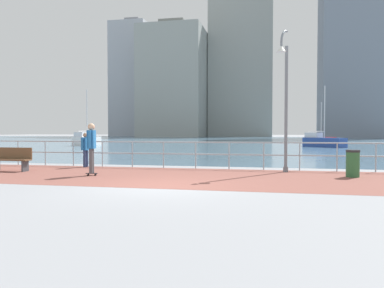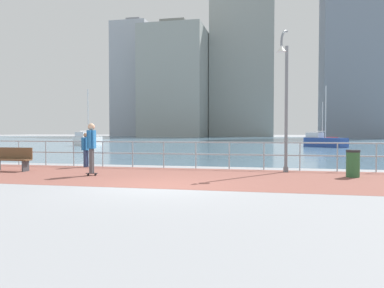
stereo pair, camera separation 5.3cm
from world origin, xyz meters
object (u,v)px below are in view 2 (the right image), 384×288
lamppost (285,94)px  sailboat_ivory (321,139)px  park_bench (12,159)px  sailboat_blue (324,141)px  bystander (86,147)px  sailboat_red (88,140)px  trash_bin (353,163)px  skateboarder (91,144)px

lamppost → sailboat_ivory: 36.04m
park_bench → sailboat_ivory: bearing=66.5°
park_bench → sailboat_blue: (15.02, 25.91, 0.09)m
lamppost → bystander: lamppost is taller
park_bench → sailboat_red: (-9.71, 24.90, 0.11)m
lamppost → sailboat_red: bearing=131.0°
trash_bin → sailboat_ivory: 36.71m
bystander → trash_bin: bearing=-7.7°
lamppost → skateboarder: 7.36m
skateboarder → sailboat_ivory: 39.94m
trash_bin → park_bench: size_ratio=0.58×
skateboarder → trash_bin: bearing=9.1°
skateboarder → bystander: (-1.72, 2.87, -0.25)m
sailboat_red → sailboat_blue: sailboat_red is taller
sailboat_red → sailboat_ivory: (25.86, 12.31, -0.08)m
sailboat_red → trash_bin: bearing=-47.3°
sailboat_blue → bystander: bearing=-118.6°
park_bench → sailboat_ivory: (16.15, 37.21, 0.03)m
lamppost → park_bench: lamppost is taller
sailboat_ivory → park_bench: bearing=-113.5°
sailboat_blue → trash_bin: bearing=-95.3°
bystander → sailboat_ivory: sailboat_ivory is taller
trash_bin → skateboarder: bearing=-170.9°
sailboat_blue → sailboat_red: bearing=-177.7°
lamppost → trash_bin: lamppost is taller
skateboarder → park_bench: 3.91m
park_bench → sailboat_red: size_ratio=0.26×
lamppost → park_bench: 10.88m
skateboarder → sailboat_red: (-13.49, 25.66, -0.53)m
sailboat_red → bystander: bearing=-62.7°
trash_bin → sailboat_ivory: bearing=84.6°
lamppost → sailboat_blue: (4.56, 24.20, -2.41)m
bystander → sailboat_blue: 27.11m
lamppost → trash_bin: 3.52m
lamppost → bystander: 8.67m
trash_bin → sailboat_red: bearing=132.7°
trash_bin → park_bench: trash_bin is taller
trash_bin → sailboat_ivory: sailboat_ivory is taller
sailboat_red → lamppost: bearing=-49.0°
bystander → sailboat_red: size_ratio=0.24×
lamppost → bystander: (-8.40, 0.40, -2.11)m
trash_bin → sailboat_blue: bearing=84.7°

